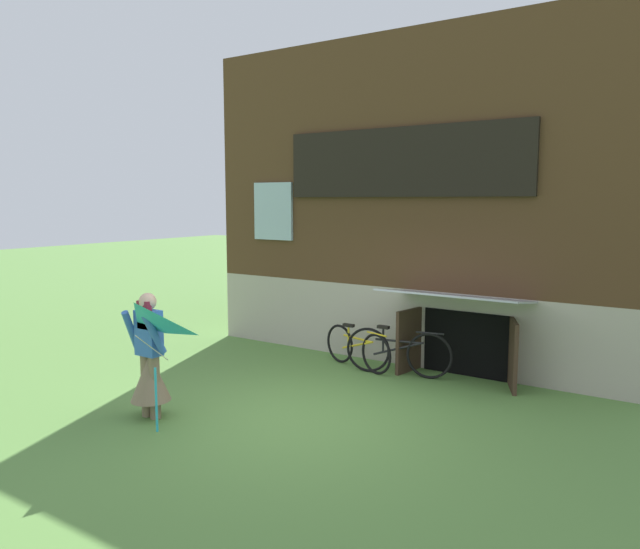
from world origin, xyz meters
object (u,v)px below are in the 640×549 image
at_px(person, 150,365).
at_px(kite, 135,332).
at_px(bicycle_black, 398,352).
at_px(bicycle_yellow, 357,348).

xyz_separation_m(person, kite, (0.36, -0.50, 0.58)).
bearing_deg(person, bicycle_black, 39.23).
xyz_separation_m(bicycle_black, bicycle_yellow, (-0.76, -0.00, -0.04)).
xyz_separation_m(person, bicycle_yellow, (1.08, 3.51, -0.34)).
bearing_deg(person, bicycle_yellow, 49.79).
bearing_deg(kite, bicycle_yellow, 79.92).
height_order(person, bicycle_black, person).
height_order(person, bicycle_yellow, person).
xyz_separation_m(kite, bicycle_yellow, (0.71, 4.02, -0.92)).
bearing_deg(person, kite, -77.27).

